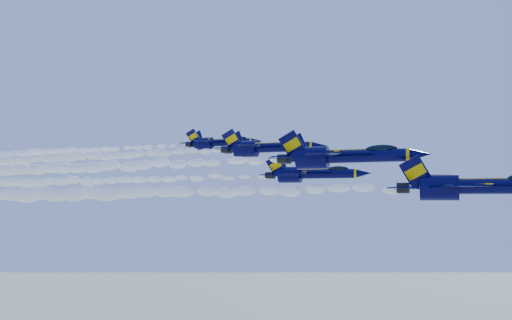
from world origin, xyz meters
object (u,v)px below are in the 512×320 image
(jet_lead, at_px, (476,186))
(jet_fourth, at_px, (267,148))
(jet_second, at_px, (342,156))
(jet_fifth, at_px, (219,143))
(jet_third, at_px, (310,174))

(jet_lead, distance_m, jet_fourth, 41.95)
(jet_fourth, bearing_deg, jet_second, -51.12)
(jet_fifth, bearing_deg, jet_second, -44.02)
(jet_lead, relative_size, jet_fifth, 1.12)
(jet_second, relative_size, jet_third, 1.14)
(jet_lead, relative_size, jet_second, 0.98)
(jet_third, height_order, jet_fifth, jet_fifth)
(jet_fifth, bearing_deg, jet_third, -34.81)
(jet_third, xyz_separation_m, jet_fourth, (-9.86, 8.14, 5.15))
(jet_third, bearing_deg, jet_fifth, 145.19)
(jet_third, bearing_deg, jet_second, -61.05)
(jet_third, xyz_separation_m, jet_fifth, (-22.31, 15.51, 7.28))
(jet_second, bearing_deg, jet_fourth, 128.88)
(jet_lead, height_order, jet_third, jet_third)
(jet_lead, bearing_deg, jet_second, 160.77)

